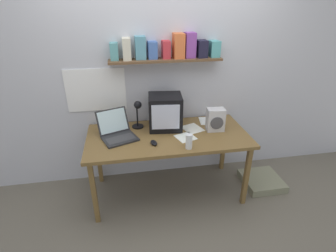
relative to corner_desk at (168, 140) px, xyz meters
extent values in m
plane|color=#6A6255|center=(0.00, 0.00, -0.68)|extent=(12.00, 12.00, 0.00)
cube|color=silver|center=(0.00, 0.45, 0.62)|extent=(5.60, 0.06, 2.60)
cube|color=white|center=(-0.71, 0.41, 0.45)|extent=(0.63, 0.01, 0.46)
cube|color=brown|center=(0.04, 0.33, 0.76)|extent=(1.17, 0.18, 0.02)
cube|color=#569CA1|center=(-0.48, 0.36, 0.85)|extent=(0.08, 0.12, 0.17)
cube|color=beige|center=(-0.36, 0.35, 0.88)|extent=(0.08, 0.14, 0.21)
cube|color=#5493AA|center=(-0.22, 0.36, 0.88)|extent=(0.10, 0.12, 0.22)
cube|color=#4267B0|center=(-0.10, 0.36, 0.85)|extent=(0.09, 0.12, 0.17)
cube|color=#C13039|center=(0.04, 0.36, 0.86)|extent=(0.08, 0.13, 0.18)
cube|color=orange|center=(0.17, 0.35, 0.89)|extent=(0.11, 0.14, 0.25)
cube|color=purple|center=(0.30, 0.36, 0.89)|extent=(0.11, 0.12, 0.25)
cube|color=#1B1A2F|center=(0.42, 0.35, 0.85)|extent=(0.10, 0.15, 0.17)
cube|color=#53A7AA|center=(0.56, 0.35, 0.85)|extent=(0.10, 0.14, 0.16)
cube|color=brown|center=(0.00, 0.00, 0.04)|extent=(1.66, 0.78, 0.03)
cube|color=brown|center=(-0.77, -0.33, -0.33)|extent=(0.04, 0.05, 0.70)
cube|color=brown|center=(0.77, -0.33, -0.33)|extent=(0.04, 0.05, 0.70)
cube|color=brown|center=(-0.77, 0.33, -0.33)|extent=(0.04, 0.05, 0.70)
cube|color=brown|center=(0.77, 0.33, -0.33)|extent=(0.04, 0.05, 0.70)
cube|color=black|center=(0.00, 0.17, 0.24)|extent=(0.38, 0.34, 0.37)
cube|color=silver|center=(-0.02, 0.02, 0.25)|extent=(0.28, 0.04, 0.26)
cube|color=#232326|center=(-0.49, -0.02, 0.07)|extent=(0.39, 0.35, 0.02)
cube|color=#38383A|center=(-0.48, -0.04, 0.08)|extent=(0.31, 0.23, 0.00)
cube|color=#232326|center=(-0.55, 0.15, 0.19)|extent=(0.34, 0.21, 0.24)
cube|color=silver|center=(-0.55, 0.15, 0.19)|extent=(0.31, 0.19, 0.21)
cylinder|color=black|center=(-0.29, 0.23, 0.07)|extent=(0.12, 0.12, 0.01)
cylinder|color=black|center=(-0.29, 0.23, 0.20)|extent=(0.02, 0.02, 0.26)
sphere|color=black|center=(-0.29, 0.19, 0.34)|extent=(0.08, 0.08, 0.08)
cylinder|color=white|center=(0.14, -0.30, 0.13)|extent=(0.06, 0.06, 0.14)
cylinder|color=orange|center=(0.14, -0.30, 0.11)|extent=(0.06, 0.06, 0.10)
cube|color=silver|center=(0.51, 0.02, 0.18)|extent=(0.19, 0.14, 0.24)
cylinder|color=#4C4C51|center=(0.51, -0.04, 0.17)|extent=(0.14, 0.02, 0.14)
ellipsoid|color=black|center=(-0.17, -0.17, 0.07)|extent=(0.08, 0.11, 0.03)
cube|color=white|center=(0.17, -0.09, 0.06)|extent=(0.23, 0.23, 0.00)
cube|color=white|center=(0.28, 0.09, 0.06)|extent=(0.25, 0.27, 0.00)
cube|color=white|center=(0.51, 0.25, 0.06)|extent=(0.23, 0.24, 0.00)
cube|color=gray|center=(1.12, -0.07, -0.63)|extent=(0.44, 0.44, 0.09)
camera|label=1|loc=(-0.41, -2.36, 1.32)|focal=28.00mm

